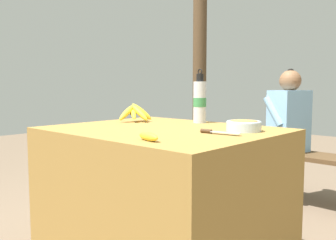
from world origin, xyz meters
name	(u,v)px	position (x,y,z in m)	size (l,w,h in m)	color
market_counter	(163,198)	(0.00, 0.00, 0.38)	(1.15, 0.94, 0.77)	olive
banana_bunch_ripe	(136,112)	(-0.37, 0.14, 0.83)	(0.16, 0.26, 0.12)	#4C381E
serving_bowl	(244,125)	(0.38, 0.19, 0.80)	(0.17, 0.17, 0.05)	silver
water_bottle	(200,101)	(-0.03, 0.36, 0.90)	(0.08, 0.08, 0.33)	silver
loose_banana_front	(148,136)	(0.26, -0.36, 0.78)	(0.14, 0.07, 0.04)	yellow
knife	(214,132)	(0.33, 0.00, 0.78)	(0.20, 0.05, 0.02)	#BCBCC1
wooden_bench	(274,157)	(-0.10, 1.51, 0.37)	(1.64, 0.32, 0.44)	brown
seated_vendor	(284,126)	(0.00, 1.49, 0.65)	(0.45, 0.42, 1.14)	#232328
banana_bunch_green	(232,138)	(-0.52, 1.51, 0.50)	(0.15, 0.24, 0.12)	#4C381E
support_post_near	(200,67)	(-1.08, 1.71, 1.20)	(0.15, 0.15, 2.40)	#4C3823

